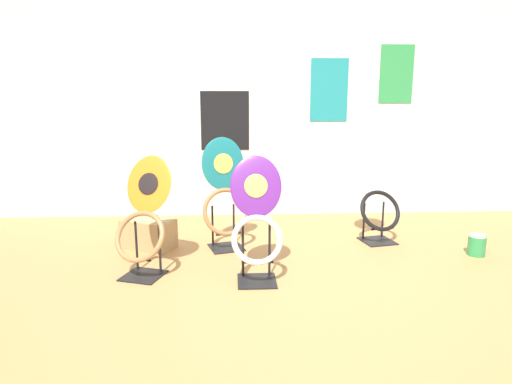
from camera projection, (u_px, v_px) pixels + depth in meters
ground_plane at (311, 305)px, 2.93m from camera, size 14.00×14.00×0.00m
wall_back at (278, 97)px, 4.93m from camera, size 8.00×0.07×2.60m
toilet_seat_display_orange_sun at (143, 222)px, 3.36m from camera, size 0.48×0.49×0.88m
toilet_seat_display_white_plain at (378, 200)px, 4.16m from camera, size 0.43×0.43×0.85m
toilet_seat_display_purple_note at (257, 221)px, 3.26m from camera, size 0.37×0.37×0.90m
toilet_seat_display_teal_sax at (225, 197)px, 3.95m from camera, size 0.45×0.35×0.97m
paint_can at (477, 244)px, 3.84m from camera, size 0.15×0.15×0.18m
storage_box at (148, 234)px, 4.01m from camera, size 0.51×0.42×0.26m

